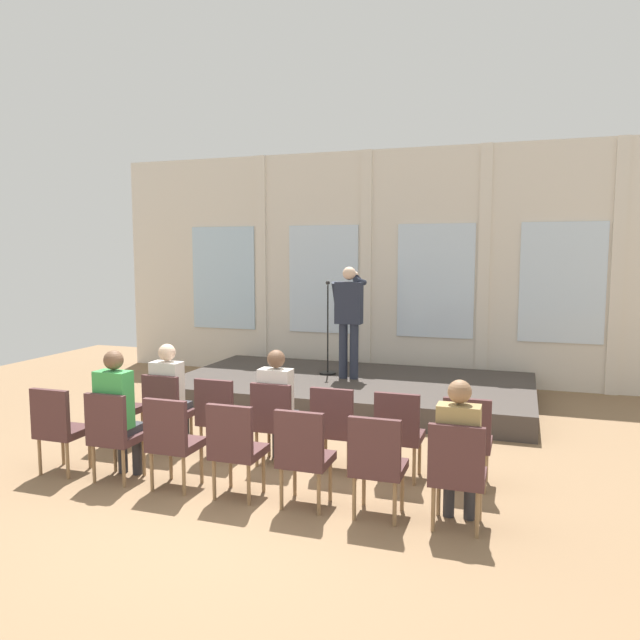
{
  "coord_description": "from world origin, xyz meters",
  "views": [
    {
      "loc": [
        2.54,
        -5.01,
        2.34
      ],
      "look_at": [
        -0.02,
        2.62,
        1.45
      ],
      "focal_mm": 34.03,
      "sensor_mm": 36.0,
      "label": 1
    }
  ],
  "objects_px": {
    "chair_r1_c4": "(303,452)",
    "chair_r0_c6": "(467,436)",
    "audience_r1_c1": "(117,408)",
    "audience_r1_c6": "(459,445)",
    "mic_stand": "(328,354)",
    "chair_r0_c5": "(399,430)",
    "chair_r1_c2": "(172,437)",
    "chair_r1_c6": "(457,469)",
    "speaker": "(349,314)",
    "chair_r1_c1": "(113,431)",
    "chair_r0_c2": "(219,413)",
    "chair_r1_c5": "(377,460)",
    "chair_r0_c1": "(166,408)",
    "chair_r0_c4": "(335,424)",
    "audience_r0_c3": "(278,400)",
    "chair_r0_c3": "(275,418)",
    "chair_r1_c3": "(235,444)",
    "audience_r0_c1": "(170,391)",
    "chair_r0_c0": "(117,403)",
    "chair_r1_c0": "(58,425)"
  },
  "relations": [
    {
      "from": "speaker",
      "to": "chair_r1_c5",
      "type": "distance_m",
      "value": 4.53
    },
    {
      "from": "mic_stand",
      "to": "chair_r1_c6",
      "type": "distance_m",
      "value": 5.11
    },
    {
      "from": "chair_r0_c3",
      "to": "chair_r0_c5",
      "type": "height_order",
      "value": "same"
    },
    {
      "from": "chair_r1_c4",
      "to": "chair_r0_c6",
      "type": "bearing_deg",
      "value": 35.2
    },
    {
      "from": "chair_r0_c4",
      "to": "chair_r1_c6",
      "type": "height_order",
      "value": "same"
    },
    {
      "from": "chair_r0_c3",
      "to": "chair_r0_c6",
      "type": "xyz_separation_m",
      "value": [
        2.07,
        0.0,
        0.0
      ]
    },
    {
      "from": "chair_r0_c0",
      "to": "audience_r1_c1",
      "type": "xyz_separation_m",
      "value": [
        0.69,
        -0.89,
        0.22
      ]
    },
    {
      "from": "mic_stand",
      "to": "chair_r0_c5",
      "type": "height_order",
      "value": "mic_stand"
    },
    {
      "from": "chair_r1_c5",
      "to": "audience_r1_c6",
      "type": "distance_m",
      "value": 0.72
    },
    {
      "from": "audience_r1_c6",
      "to": "chair_r0_c4",
      "type": "bearing_deg",
      "value": 147.18
    },
    {
      "from": "chair_r0_c6",
      "to": "chair_r1_c3",
      "type": "distance_m",
      "value": 2.28
    },
    {
      "from": "chair_r0_c1",
      "to": "chair_r1_c3",
      "type": "relative_size",
      "value": 1.0
    },
    {
      "from": "audience_r0_c3",
      "to": "audience_r1_c6",
      "type": "bearing_deg",
      "value": -25.19
    },
    {
      "from": "chair_r0_c0",
      "to": "chair_r1_c6",
      "type": "bearing_deg",
      "value": -13.23
    },
    {
      "from": "chair_r0_c6",
      "to": "chair_r1_c0",
      "type": "height_order",
      "value": "same"
    },
    {
      "from": "mic_stand",
      "to": "chair_r1_c2",
      "type": "bearing_deg",
      "value": -92.48
    },
    {
      "from": "chair_r0_c1",
      "to": "chair_r1_c4",
      "type": "height_order",
      "value": "same"
    },
    {
      "from": "chair_r1_c5",
      "to": "speaker",
      "type": "bearing_deg",
      "value": 109.06
    },
    {
      "from": "chair_r0_c6",
      "to": "chair_r1_c2",
      "type": "relative_size",
      "value": 1.0
    },
    {
      "from": "chair_r0_c3",
      "to": "chair_r1_c3",
      "type": "xyz_separation_m",
      "value": [
        0.0,
        -0.97,
        0.0
      ]
    },
    {
      "from": "speaker",
      "to": "chair_r0_c5",
      "type": "xyz_separation_m",
      "value": [
        1.45,
        -3.23,
        -0.85
      ]
    },
    {
      "from": "chair_r0_c6",
      "to": "chair_r1_c3",
      "type": "xyz_separation_m",
      "value": [
        -2.07,
        -0.97,
        0.0
      ]
    },
    {
      "from": "chair_r0_c4",
      "to": "chair_r1_c1",
      "type": "relative_size",
      "value": 1.0
    },
    {
      "from": "speaker",
      "to": "chair_r0_c4",
      "type": "height_order",
      "value": "speaker"
    },
    {
      "from": "chair_r0_c2",
      "to": "chair_r1_c5",
      "type": "relative_size",
      "value": 1.0
    },
    {
      "from": "audience_r0_c1",
      "to": "chair_r0_c2",
      "type": "relative_size",
      "value": 1.37
    },
    {
      "from": "chair_r0_c5",
      "to": "chair_r1_c4",
      "type": "height_order",
      "value": "same"
    },
    {
      "from": "speaker",
      "to": "chair_r1_c1",
      "type": "relative_size",
      "value": 1.9
    },
    {
      "from": "audience_r1_c1",
      "to": "audience_r1_c6",
      "type": "xyz_separation_m",
      "value": [
        3.44,
        0.0,
        -0.04
      ]
    },
    {
      "from": "mic_stand",
      "to": "chair_r0_c3",
      "type": "relative_size",
      "value": 1.65
    },
    {
      "from": "chair_r0_c0",
      "to": "chair_r1_c4",
      "type": "xyz_separation_m",
      "value": [
        2.75,
        -0.97,
        0.0
      ]
    },
    {
      "from": "chair_r0_c0",
      "to": "chair_r0_c4",
      "type": "distance_m",
      "value": 2.75
    },
    {
      "from": "chair_r1_c0",
      "to": "audience_r1_c6",
      "type": "distance_m",
      "value": 4.14
    },
    {
      "from": "audience_r0_c1",
      "to": "chair_r1_c3",
      "type": "distance_m",
      "value": 1.74
    },
    {
      "from": "mic_stand",
      "to": "chair_r1_c4",
      "type": "height_order",
      "value": "mic_stand"
    },
    {
      "from": "chair_r0_c0",
      "to": "chair_r0_c6",
      "type": "height_order",
      "value": "same"
    },
    {
      "from": "chair_r1_c2",
      "to": "audience_r1_c6",
      "type": "height_order",
      "value": "audience_r1_c6"
    },
    {
      "from": "chair_r0_c2",
      "to": "audience_r1_c1",
      "type": "relative_size",
      "value": 0.69
    },
    {
      "from": "chair_r0_c3",
      "to": "chair_r1_c5",
      "type": "bearing_deg",
      "value": -35.2
    },
    {
      "from": "speaker",
      "to": "chair_r0_c1",
      "type": "bearing_deg",
      "value": -111.91
    },
    {
      "from": "chair_r0_c2",
      "to": "audience_r1_c1",
      "type": "distance_m",
      "value": 1.15
    },
    {
      "from": "chair_r0_c1",
      "to": "audience_r1_c1",
      "type": "distance_m",
      "value": 0.92
    },
    {
      "from": "chair_r0_c4",
      "to": "chair_r1_c5",
      "type": "height_order",
      "value": "same"
    },
    {
      "from": "chair_r0_c3",
      "to": "chair_r1_c0",
      "type": "relative_size",
      "value": 1.0
    },
    {
      "from": "chair_r1_c1",
      "to": "chair_r1_c6",
      "type": "xyz_separation_m",
      "value": [
        3.44,
        0.0,
        0.0
      ]
    },
    {
      "from": "mic_stand",
      "to": "audience_r1_c1",
      "type": "distance_m",
      "value": 4.43
    },
    {
      "from": "chair_r1_c6",
      "to": "chair_r0_c3",
      "type": "bearing_deg",
      "value": 154.81
    },
    {
      "from": "chair_r0_c5",
      "to": "chair_r1_c3",
      "type": "height_order",
      "value": "same"
    },
    {
      "from": "audience_r0_c3",
      "to": "audience_r1_c6",
      "type": "relative_size",
      "value": 1.0
    },
    {
      "from": "mic_stand",
      "to": "audience_r0_c1",
      "type": "distance_m",
      "value": 3.48
    }
  ]
}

